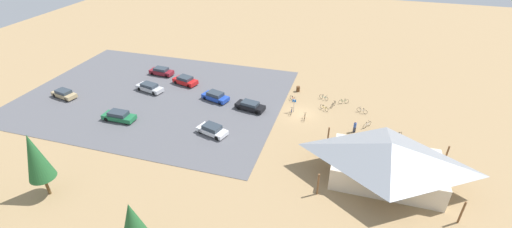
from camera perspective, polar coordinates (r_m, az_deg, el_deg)
ground at (r=52.49m, az=7.21°, el=0.01°), size 160.00×160.00×0.00m
parking_lot_asphalt at (r=59.59m, az=-16.07°, el=3.00°), size 41.51×30.84×0.05m
bike_pavilion at (r=41.37m, az=20.71°, el=-6.96°), size 14.18×9.59×4.94m
trash_bin at (r=58.68m, az=6.88°, el=4.07°), size 0.60×0.60×0.90m
lot_sign at (r=52.20m, az=6.22°, el=1.68°), size 0.56×0.08×2.20m
pine_midwest at (r=41.86m, az=-32.33°, el=-5.92°), size 2.66×2.66×7.72m
pine_west at (r=31.16m, az=-19.35°, el=-16.74°), size 2.81×2.81×7.03m
bicycle_orange_mid_cluster at (r=51.08m, az=7.94°, el=-0.49°), size 0.48×1.70×0.90m
bicycle_black_yard_center at (r=55.03m, az=12.47°, el=1.50°), size 0.68×1.64×0.86m
bicycle_silver_yard_right at (r=54.53m, az=16.92°, el=0.52°), size 1.57×0.72×0.86m
bicycle_purple_edge_north at (r=50.36m, az=22.10°, el=-3.26°), size 1.14×1.40×0.80m
bicycle_red_lone_east at (r=55.74m, az=6.06°, el=2.49°), size 1.20×1.21×0.85m
bicycle_blue_yard_left at (r=52.26m, az=5.80°, el=0.41°), size 0.48×1.64×0.84m
bicycle_white_trailside at (r=51.22m, az=17.66°, el=-1.69°), size 1.08×1.47×0.90m
bicycle_green_edge_south at (r=56.32m, az=14.10°, el=1.99°), size 1.55×0.78×0.83m
bicycle_teal_by_bin at (r=56.85m, az=11.00°, el=2.66°), size 1.50×0.81×0.83m
bicycle_yellow_back_row at (r=53.89m, az=11.05°, el=0.98°), size 1.39×1.09×0.79m
car_silver_front_row at (r=60.80m, az=-16.96°, el=4.17°), size 5.06×2.81×1.34m
car_green_second_row at (r=53.89m, az=-21.45°, el=-0.29°), size 4.78×1.82×1.40m
car_maroon_aisle_side at (r=66.26m, az=-15.16°, el=6.73°), size 4.47×2.03×1.39m
car_tan_back_corner at (r=64.11m, az=-28.82°, el=2.91°), size 4.49×2.54×1.32m
car_white_near_entry at (r=47.57m, az=-7.17°, el=-2.55°), size 4.57×2.97×1.36m
car_blue_mid_lot at (r=55.71m, az=-6.63°, el=2.88°), size 4.69×2.95×1.40m
car_black_by_curb at (r=52.76m, az=-0.97°, el=1.35°), size 4.73×2.58×1.31m
car_red_far_end at (r=61.72m, az=-11.46°, el=5.39°), size 4.65×2.96×1.41m
visitor_by_pavilion at (r=49.38m, az=15.81°, el=-1.99°), size 0.36×0.36×1.71m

